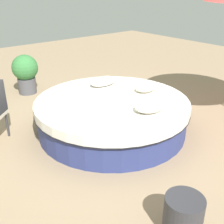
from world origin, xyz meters
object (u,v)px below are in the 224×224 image
(round_bed, at_px, (112,115))
(side_table, at_px, (183,216))
(throw_pillow_1, at_px, (146,87))
(planter, at_px, (25,72))
(throw_pillow_0, at_px, (150,106))
(throw_pillow_2, at_px, (103,81))

(round_bed, xyz_separation_m, side_table, (0.87, 2.17, -0.07))
(throw_pillow_1, xyz_separation_m, planter, (1.07, -2.73, -0.14))
(round_bed, distance_m, planter, 2.68)
(throw_pillow_0, xyz_separation_m, planter, (0.53, -3.35, -0.13))
(planter, bearing_deg, side_table, 84.00)
(throw_pillow_0, height_order, throw_pillow_2, throw_pillow_2)
(planter, height_order, side_table, planter)
(planter, bearing_deg, throw_pillow_1, 111.51)
(planter, bearing_deg, throw_pillow_2, 109.35)
(planter, xyz_separation_m, side_table, (0.51, 4.82, -0.28))
(throw_pillow_0, bearing_deg, throw_pillow_2, -96.80)
(planter, relative_size, side_table, 1.99)
(round_bed, relative_size, planter, 2.89)
(throw_pillow_0, distance_m, planter, 3.39)
(round_bed, distance_m, throw_pillow_2, 0.82)
(throw_pillow_0, height_order, throw_pillow_1, throw_pillow_1)
(throw_pillow_1, xyz_separation_m, throw_pillow_2, (0.38, -0.74, 0.00))
(throw_pillow_1, bearing_deg, side_table, 52.93)
(side_table, bearing_deg, throw_pillow_1, -127.07)
(throw_pillow_0, xyz_separation_m, throw_pillow_2, (-0.16, -1.36, 0.01))
(round_bed, bearing_deg, throw_pillow_0, 103.53)
(throw_pillow_0, xyz_separation_m, side_table, (1.04, 1.47, -0.42))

